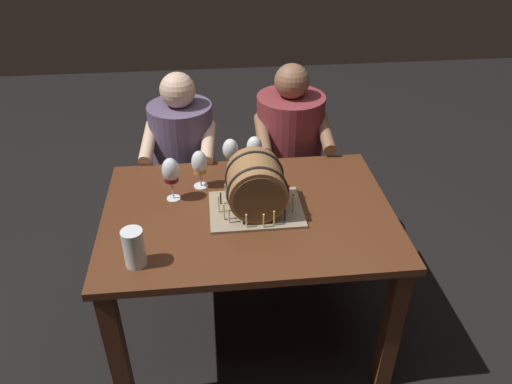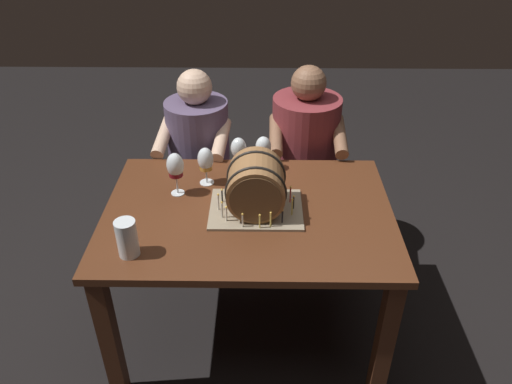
# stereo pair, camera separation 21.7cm
# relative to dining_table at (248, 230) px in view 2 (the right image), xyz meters

# --- Properties ---
(ground_plane) EXTENTS (8.00, 8.00, 0.00)m
(ground_plane) POSITION_rel_dining_table_xyz_m (0.00, 0.00, -0.64)
(ground_plane) COLOR black
(dining_table) EXTENTS (1.29, 0.91, 0.75)m
(dining_table) POSITION_rel_dining_table_xyz_m (0.00, 0.00, 0.00)
(dining_table) COLOR #562D19
(dining_table) RESTS_ON ground
(barrel_cake) EXTENTS (0.41, 0.31, 0.27)m
(barrel_cake) POSITION_rel_dining_table_xyz_m (0.03, -0.00, 0.24)
(barrel_cake) COLOR gray
(barrel_cake) RESTS_ON dining_table
(wine_glass_rose) EXTENTS (0.08, 0.08, 0.18)m
(wine_glass_rose) POSITION_rel_dining_table_xyz_m (0.07, 0.36, 0.23)
(wine_glass_rose) COLOR white
(wine_glass_rose) RESTS_ON dining_table
(wine_glass_red) EXTENTS (0.08, 0.08, 0.21)m
(wine_glass_red) POSITION_rel_dining_table_xyz_m (-0.33, 0.13, 0.26)
(wine_glass_red) COLOR white
(wine_glass_red) RESTS_ON dining_table
(wine_glass_empty) EXTENTS (0.08, 0.08, 0.19)m
(wine_glass_empty) POSITION_rel_dining_table_xyz_m (-0.05, 0.33, 0.25)
(wine_glass_empty) COLOR white
(wine_glass_empty) RESTS_ON dining_table
(wine_glass_amber) EXTENTS (0.08, 0.08, 0.19)m
(wine_glass_amber) POSITION_rel_dining_table_xyz_m (-0.21, 0.23, 0.24)
(wine_glass_amber) COLOR white
(wine_glass_amber) RESTS_ON dining_table
(beer_pint) EXTENTS (0.08, 0.08, 0.16)m
(beer_pint) POSITION_rel_dining_table_xyz_m (-0.46, -0.30, 0.18)
(beer_pint) COLOR white
(beer_pint) RESTS_ON dining_table
(person_seated_left) EXTENTS (0.41, 0.50, 1.15)m
(person_seated_left) POSITION_rel_dining_table_xyz_m (-0.31, 0.72, -0.10)
(person_seated_left) COLOR #372D40
(person_seated_left) RESTS_ON ground
(person_seated_right) EXTENTS (0.41, 0.48, 1.17)m
(person_seated_right) POSITION_rel_dining_table_xyz_m (0.31, 0.72, -0.08)
(person_seated_right) COLOR #4C1B1E
(person_seated_right) RESTS_ON ground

